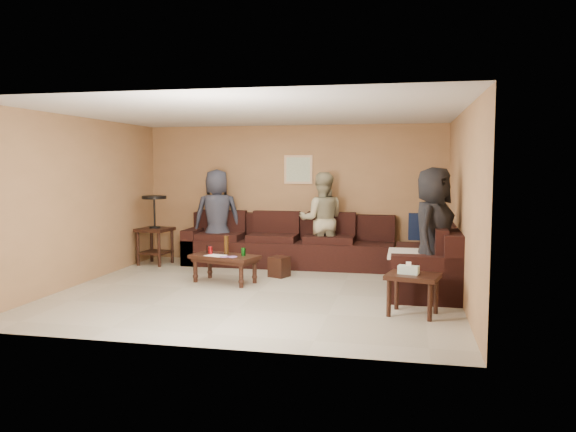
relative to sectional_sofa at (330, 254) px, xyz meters
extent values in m
plane|color=#AFAA94|center=(-0.81, -1.52, -0.33)|extent=(5.50, 5.50, 0.00)
cube|color=beige|center=(-0.81, -1.52, 2.12)|extent=(5.50, 5.00, 0.10)
cube|color=#9F744B|center=(-0.81, 0.98, 0.92)|extent=(5.50, 0.10, 2.50)
cube|color=#9F744B|center=(-0.81, -4.02, 0.92)|extent=(5.50, 0.10, 2.50)
cube|color=#9F744B|center=(-3.56, -1.52, 0.92)|extent=(0.10, 5.00, 2.50)
cube|color=#9F744B|center=(1.94, -1.52, 0.92)|extent=(0.10, 5.00, 2.50)
cube|color=black|center=(-0.81, 0.53, -0.10)|extent=(3.70, 0.90, 0.45)
cube|color=black|center=(-0.81, 0.86, 0.35)|extent=(3.70, 0.24, 0.45)
cube|color=black|center=(-2.54, 0.53, -0.01)|extent=(0.24, 0.90, 0.63)
cube|color=black|center=(1.49, -0.92, -0.10)|extent=(0.90, 2.00, 0.45)
cube|color=black|center=(1.82, -0.92, 0.35)|extent=(0.24, 2.00, 0.45)
cube|color=black|center=(1.49, -1.80, -0.01)|extent=(0.90, 0.24, 0.63)
cube|color=#111B38|center=(1.49, 0.53, 0.42)|extent=(0.45, 0.14, 0.45)
cube|color=beige|center=(1.49, -1.37, 0.25)|extent=(1.00, 0.85, 0.04)
cube|color=black|center=(-1.46, -1.07, 0.07)|extent=(1.12, 0.78, 0.06)
cube|color=black|center=(-1.46, -1.07, 0.02)|extent=(1.03, 0.68, 0.05)
cylinder|color=black|center=(-1.91, -1.13, -0.14)|extent=(0.06, 0.06, 0.37)
cylinder|color=black|center=(-1.11, -1.36, -0.14)|extent=(0.06, 0.06, 0.37)
cylinder|color=black|center=(-1.81, -0.77, -0.14)|extent=(0.06, 0.06, 0.37)
cylinder|color=black|center=(-1.01, -1.01, -0.14)|extent=(0.06, 0.06, 0.37)
cylinder|color=#AE131A|center=(-1.69, -1.04, 0.16)|extent=(0.07, 0.07, 0.12)
cylinder|color=#126619|center=(-1.17, -1.06, 0.16)|extent=(0.07, 0.07, 0.12)
cylinder|color=#37220C|center=(-1.47, -0.95, 0.24)|extent=(0.07, 0.07, 0.28)
cylinder|color=black|center=(-1.78, -0.90, 0.15)|extent=(0.08, 0.08, 0.11)
cube|color=white|center=(-1.58, -1.15, 0.10)|extent=(0.33, 0.29, 0.00)
cylinder|color=#F55695|center=(-1.41, -1.23, 0.10)|extent=(0.14, 0.14, 0.01)
cylinder|color=#F55695|center=(-1.29, -1.21, 0.10)|extent=(0.14, 0.14, 0.01)
cube|color=black|center=(-3.19, 0.20, 0.30)|extent=(0.61, 0.61, 0.05)
cube|color=black|center=(-3.19, 0.20, -0.11)|extent=(0.54, 0.54, 0.03)
cylinder|color=black|center=(-3.43, 0.01, -0.01)|extent=(0.05, 0.05, 0.63)
cylinder|color=black|center=(-3.00, -0.05, -0.01)|extent=(0.05, 0.05, 0.63)
cylinder|color=black|center=(-3.37, 0.44, -0.01)|extent=(0.05, 0.05, 0.63)
cylinder|color=black|center=(-2.94, 0.38, -0.01)|extent=(0.05, 0.05, 0.63)
cylinder|color=black|center=(-3.19, 0.20, 0.34)|extent=(0.20, 0.20, 0.03)
cylinder|color=black|center=(-3.19, 0.20, 0.62)|extent=(0.03, 0.03, 0.52)
cylinder|color=black|center=(-3.19, 0.20, 0.88)|extent=(0.43, 0.43, 0.05)
cube|color=black|center=(1.31, -2.37, 0.14)|extent=(0.70, 0.61, 0.05)
cylinder|color=black|center=(1.03, -2.49, -0.09)|extent=(0.05, 0.05, 0.47)
cylinder|color=black|center=(1.50, -2.60, -0.09)|extent=(0.05, 0.05, 0.47)
cylinder|color=black|center=(1.12, -2.13, -0.09)|extent=(0.05, 0.05, 0.47)
cylinder|color=black|center=(1.59, -2.24, -0.09)|extent=(0.05, 0.05, 0.47)
cube|color=white|center=(1.26, -2.37, 0.22)|extent=(0.26, 0.17, 0.10)
cube|color=white|center=(1.26, -2.37, 0.29)|extent=(0.06, 0.04, 0.05)
cube|color=black|center=(-0.75, -0.45, -0.16)|extent=(0.35, 0.35, 0.32)
cube|color=tan|center=(-0.71, 0.96, 1.37)|extent=(0.52, 0.03, 0.52)
cube|color=silver|center=(-0.71, 0.95, 1.37)|extent=(0.44, 0.01, 0.44)
imported|color=#2B2E3C|center=(-2.11, 0.50, 0.53)|extent=(0.96, 0.78, 1.71)
imported|color=tan|center=(-0.21, 0.53, 0.50)|extent=(0.89, 0.74, 1.66)
imported|color=black|center=(1.58, -1.33, 0.55)|extent=(0.83, 1.00, 1.76)
camera|label=1|loc=(1.20, -9.09, 1.47)|focal=35.00mm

